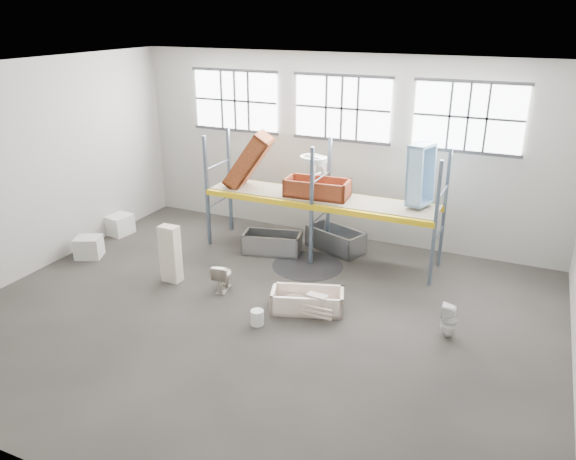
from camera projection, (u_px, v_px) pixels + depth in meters
The scene contains 33 objects.
floor at pixel (259, 317), 11.77m from camera, with size 12.00×10.00×0.10m, color #49443F.
ceiling at pixel (253, 67), 9.89m from camera, with size 12.00×10.00×0.10m, color silver.
wall_back at pixel (342, 149), 15.11m from camera, with size 12.00×0.10×5.00m, color #AEABA2.
wall_front at pixel (59, 330), 6.55m from camera, with size 12.00×0.10×5.00m, color #A6A39A.
wall_left at pixel (29, 169), 13.15m from camera, with size 0.10×10.00×5.00m, color #B7B4A9.
window_left at pixel (235, 101), 15.84m from camera, with size 2.60×0.04×1.60m, color white.
window_mid at pixel (342, 108), 14.61m from camera, with size 2.60×0.04×1.60m, color white.
window_right at pixel (468, 117), 13.38m from camera, with size 2.60×0.04×1.60m, color white.
rack_upright_la at pixel (207, 192), 14.81m from camera, with size 0.08×0.08×3.00m, color slate.
rack_upright_lb at pixel (230, 180), 15.82m from camera, with size 0.08×0.08×3.00m, color slate.
rack_upright_ma at pixel (312, 207), 13.66m from camera, with size 0.08×0.08×3.00m, color slate.
rack_upright_mb at pixel (329, 193), 14.67m from camera, with size 0.08×0.08×3.00m, color slate.
rack_upright_ra at pixel (435, 225), 12.50m from camera, with size 0.08×0.08×3.00m, color slate.
rack_upright_rb at pixel (445, 209), 13.52m from camera, with size 0.08×0.08×3.00m, color slate.
rack_beam_front at pixel (312, 207), 13.66m from camera, with size 6.00×0.10×0.14m, color yellow.
rack_beam_back at pixel (329, 193), 14.67m from camera, with size 6.00×0.10×0.14m, color yellow.
shelf_deck at pixel (320, 197), 14.13m from camera, with size 5.90×1.10×0.03m, color gray.
wet_patch at pixel (308, 266), 14.04m from camera, with size 1.80×1.80×0.00m, color black.
bathtub_beige at pixel (307, 300), 11.90m from camera, with size 1.53×0.72×0.45m, color #F8DDCA, non-canonical shape.
cistern_spare at pixel (317, 304), 11.65m from camera, with size 0.43×0.21×0.41m, color beige.
sink_in_tub at pixel (294, 302), 11.97m from camera, with size 0.49×0.49×0.17m, color beige.
toilet_beige at pixel (223, 276), 12.73m from camera, with size 0.37×0.65×0.67m, color beige.
cistern_tall at pixel (171, 254), 13.02m from camera, with size 0.45×0.29×1.38m, color beige.
toilet_white at pixel (449, 320), 10.89m from camera, with size 0.31×0.32×0.70m, color white.
steel_tub_left at pixel (272, 243), 14.70m from camera, with size 1.49×0.70×0.55m, color #A9ADB1, non-canonical shape.
steel_tub_right at pixel (335, 239), 14.91m from camera, with size 1.56×0.73×0.57m, color #AEB1B5, non-canonical shape.
rust_tub_flat at pixel (317, 188), 14.05m from camera, with size 1.61×0.75×0.45m, color #943514, non-canonical shape.
rust_tub_tilted at pixel (249, 161), 14.65m from camera, with size 1.62×0.76×0.46m, color brown, non-canonical shape.
sink_on_shelf at pixel (313, 179), 13.81m from camera, with size 0.70×0.54×0.62m, color white.
blue_tub_upright at pixel (421, 175), 13.09m from camera, with size 1.46×0.68×0.41m, color #95C2E6, non-canonical shape.
bucket at pixel (257, 317), 11.37m from camera, with size 0.27×0.27×0.32m, color silver.
carton_near at pixel (89, 247), 14.44m from camera, with size 0.64×0.55×0.55m, color silver.
carton_far at pixel (118, 224), 15.97m from camera, with size 0.67×0.67×0.56m, color silver.
Camera 1 is at (4.80, -9.09, 6.00)m, focal length 34.77 mm.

